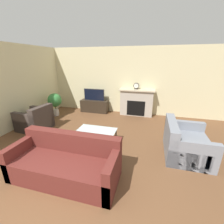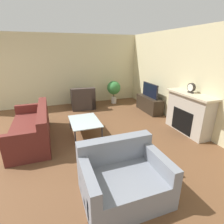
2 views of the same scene
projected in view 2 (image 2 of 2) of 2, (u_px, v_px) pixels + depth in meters
The scene contains 11 objects.
wall_back at pixel (179, 78), 5.13m from camera, with size 8.89×0.06×2.70m.
wall_left at pixel (75, 70), 6.93m from camera, with size 0.06×8.17×2.70m.
fireplace at pixel (189, 112), 4.63m from camera, with size 1.42×0.45×1.08m.
tv_stand at pixel (149, 104), 6.32m from camera, with size 1.21×0.40×0.53m.
tv at pixel (150, 90), 6.14m from camera, with size 0.90×0.06×0.50m.
couch_sectional at pixel (33, 129), 4.28m from camera, with size 2.05×0.85×0.82m.
couch_loveseat at pixel (123, 179), 2.65m from camera, with size 0.97×1.24×0.82m.
armchair_by_window at pixel (83, 100), 6.69m from camera, with size 0.95×0.92×0.82m.
coffee_table at pixel (85, 122), 4.55m from camera, with size 1.05×0.73×0.39m.
potted_plant at pixel (114, 89), 7.15m from camera, with size 0.55×0.55×0.93m.
mantel_clock at pixel (191, 88), 4.46m from camera, with size 0.22×0.07×0.25m.
Camera 2 is at (4.19, 1.57, 2.15)m, focal length 28.00 mm.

